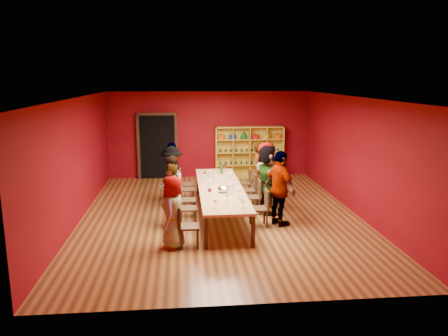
# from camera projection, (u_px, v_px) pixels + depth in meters

# --- Properties ---
(room_shell) EXTENTS (7.10, 9.10, 3.04)m
(room_shell) POSITION_uv_depth(u_px,v_px,m) (220.00, 158.00, 10.91)
(room_shell) COLOR brown
(room_shell) RESTS_ON ground
(tasting_table) EXTENTS (1.10, 4.50, 0.75)m
(tasting_table) POSITION_uv_depth(u_px,v_px,m) (220.00, 189.00, 11.07)
(tasting_table) COLOR tan
(tasting_table) RESTS_ON ground
(doorway) EXTENTS (1.40, 0.17, 2.30)m
(doorway) POSITION_uv_depth(u_px,v_px,m) (158.00, 146.00, 15.14)
(doorway) COLOR black
(doorway) RESTS_ON ground
(shelving_unit) EXTENTS (2.40, 0.40, 1.80)m
(shelving_unit) POSITION_uv_depth(u_px,v_px,m) (249.00, 149.00, 15.35)
(shelving_unit) COLOR gold
(shelving_unit) RESTS_ON ground
(chair_person_left_0) EXTENTS (0.42, 0.42, 0.89)m
(chair_person_left_0) POSITION_uv_depth(u_px,v_px,m) (185.00, 224.00, 9.08)
(chair_person_left_0) COLOR black
(chair_person_left_0) RESTS_ON ground
(person_left_0) EXTENTS (0.54, 0.81, 1.52)m
(person_left_0) POSITION_uv_depth(u_px,v_px,m) (173.00, 212.00, 9.01)
(person_left_0) COLOR #15193B
(person_left_0) RESTS_ON ground
(chair_person_left_1) EXTENTS (0.42, 0.42, 0.89)m
(chair_person_left_1) POSITION_uv_depth(u_px,v_px,m) (185.00, 206.00, 10.33)
(chair_person_left_1) COLOR black
(chair_person_left_1) RESTS_ON ground
(person_left_1) EXTENTS (0.54, 0.64, 1.51)m
(person_left_1) POSITION_uv_depth(u_px,v_px,m) (171.00, 196.00, 10.25)
(person_left_1) COLOR #15193C
(person_left_1) RESTS_ON ground
(chair_person_left_2) EXTENTS (0.42, 0.42, 0.89)m
(chair_person_left_2) POSITION_uv_depth(u_px,v_px,m) (185.00, 198.00, 11.03)
(chair_person_left_2) COLOR black
(chair_person_left_2) RESTS_ON ground
(person_left_2) EXTENTS (0.42, 0.77, 1.57)m
(person_left_2) POSITION_uv_depth(u_px,v_px,m) (171.00, 187.00, 10.94)
(person_left_2) COLOR pink
(person_left_2) RESTS_ON ground
(chair_person_left_3) EXTENTS (0.42, 0.42, 0.89)m
(chair_person_left_3) POSITION_uv_depth(u_px,v_px,m) (184.00, 187.00, 12.07)
(chair_person_left_3) COLOR black
(chair_person_left_3) RESTS_ON ground
(person_left_3) EXTENTS (0.52, 1.09, 1.65)m
(person_left_3) POSITION_uv_depth(u_px,v_px,m) (172.00, 176.00, 11.97)
(person_left_3) COLOR white
(person_left_3) RESTS_ON ground
(chair_person_left_4) EXTENTS (0.42, 0.42, 0.89)m
(chair_person_left_4) POSITION_uv_depth(u_px,v_px,m) (184.00, 182.00, 12.63)
(chair_person_left_4) COLOR black
(chair_person_left_4) RESTS_ON ground
(person_left_4) EXTENTS (0.61, 1.04, 1.67)m
(person_left_4) POSITION_uv_depth(u_px,v_px,m) (173.00, 171.00, 12.53)
(person_left_4) COLOR silver
(person_left_4) RESTS_ON ground
(chair_person_right_1) EXTENTS (0.42, 0.42, 0.89)m
(chair_person_right_1) POSITION_uv_depth(u_px,v_px,m) (262.00, 206.00, 10.33)
(chair_person_right_1) COLOR black
(chair_person_right_1) RESTS_ON ground
(person_right_1) EXTENTS (0.88, 1.17, 1.81)m
(person_right_1) POSITION_uv_depth(u_px,v_px,m) (280.00, 189.00, 10.29)
(person_right_1) COLOR #C98690
(person_right_1) RESTS_ON ground
(chair_person_right_2) EXTENTS (0.42, 0.42, 0.89)m
(chair_person_right_2) POSITION_uv_depth(u_px,v_px,m) (255.00, 195.00, 11.31)
(chair_person_right_2) COLOR black
(chair_person_right_2) RESTS_ON ground
(person_right_2) EXTENTS (0.86, 1.74, 1.80)m
(person_right_2) POSITION_uv_depth(u_px,v_px,m) (267.00, 179.00, 11.25)
(person_right_2) COLOR #526EA9
(person_right_2) RESTS_ON ground
(chair_person_right_3) EXTENTS (0.42, 0.42, 0.89)m
(chair_person_right_3) POSITION_uv_depth(u_px,v_px,m) (251.00, 188.00, 12.00)
(chair_person_right_3) COLOR black
(chair_person_right_3) RESTS_ON ground
(person_right_3) EXTENTS (0.48, 0.87, 1.76)m
(person_right_3) POSITION_uv_depth(u_px,v_px,m) (266.00, 174.00, 11.96)
(person_right_3) COLOR #535358
(person_right_3) RESTS_ON ground
(chair_person_right_4) EXTENTS (0.42, 0.42, 0.89)m
(chair_person_right_4) POSITION_uv_depth(u_px,v_px,m) (246.00, 181.00, 12.78)
(chair_person_right_4) COLOR black
(chair_person_right_4) RESTS_ON ground
(person_right_4) EXTENTS (0.46, 0.61, 1.63)m
(person_right_4) POSITION_uv_depth(u_px,v_px,m) (259.00, 170.00, 12.75)
(person_right_4) COLOR #151A3A
(person_right_4) RESTS_ON ground
(wine_glass_0) EXTENTS (0.08, 0.08, 0.21)m
(wine_glass_0) POSITION_uv_depth(u_px,v_px,m) (222.00, 185.00, 10.65)
(wine_glass_0) COLOR white
(wine_glass_0) RESTS_ON tasting_table
(wine_glass_1) EXTENTS (0.08, 0.08, 0.20)m
(wine_glass_1) POSITION_uv_depth(u_px,v_px,m) (224.00, 166.00, 12.96)
(wine_glass_1) COLOR white
(wine_glass_1) RESTS_ON tasting_table
(wine_glass_2) EXTENTS (0.08, 0.08, 0.21)m
(wine_glass_2) POSITION_uv_depth(u_px,v_px,m) (227.00, 195.00, 9.73)
(wine_glass_2) COLOR white
(wine_glass_2) RESTS_ON tasting_table
(wine_glass_3) EXTENTS (0.08, 0.08, 0.20)m
(wine_glass_3) POSITION_uv_depth(u_px,v_px,m) (215.00, 202.00, 9.28)
(wine_glass_3) COLOR white
(wine_glass_3) RESTS_ON tasting_table
(wine_glass_4) EXTENTS (0.08, 0.08, 0.19)m
(wine_glass_4) POSITION_uv_depth(u_px,v_px,m) (242.00, 201.00, 9.31)
(wine_glass_4) COLOR white
(wine_glass_4) RESTS_ON tasting_table
(wine_glass_5) EXTENTS (0.09, 0.09, 0.22)m
(wine_glass_5) POSITION_uv_depth(u_px,v_px,m) (210.00, 191.00, 10.11)
(wine_glass_5) COLOR white
(wine_glass_5) RESTS_ON tasting_table
(wine_glass_6) EXTENTS (0.09, 0.09, 0.22)m
(wine_glass_6) POSITION_uv_depth(u_px,v_px,m) (239.00, 190.00, 10.13)
(wine_glass_6) COLOR white
(wine_glass_6) RESTS_ON tasting_table
(wine_glass_7) EXTENTS (0.08, 0.08, 0.20)m
(wine_glass_7) POSITION_uv_depth(u_px,v_px,m) (231.00, 173.00, 12.01)
(wine_glass_7) COLOR white
(wine_glass_7) RESTS_ON tasting_table
(wine_glass_8) EXTENTS (0.09, 0.09, 0.22)m
(wine_glass_8) POSITION_uv_depth(u_px,v_px,m) (210.00, 182.00, 10.97)
(wine_glass_8) COLOR white
(wine_glass_8) RESTS_ON tasting_table
(wine_glass_9) EXTENTS (0.08, 0.08, 0.21)m
(wine_glass_9) POSITION_uv_depth(u_px,v_px,m) (210.00, 171.00, 12.19)
(wine_glass_9) COLOR white
(wine_glass_9) RESTS_ON tasting_table
(wine_glass_10) EXTENTS (0.08, 0.08, 0.21)m
(wine_glass_10) POSITION_uv_depth(u_px,v_px,m) (236.00, 183.00, 10.87)
(wine_glass_10) COLOR white
(wine_glass_10) RESTS_ON tasting_table
(wine_glass_11) EXTENTS (0.09, 0.09, 0.22)m
(wine_glass_11) POSITION_uv_depth(u_px,v_px,m) (224.00, 178.00, 11.32)
(wine_glass_11) COLOR white
(wine_glass_11) RESTS_ON tasting_table
(wine_glass_12) EXTENTS (0.08, 0.08, 0.19)m
(wine_glass_12) POSITION_uv_depth(u_px,v_px,m) (204.00, 176.00, 11.70)
(wine_glass_12) COLOR white
(wine_glass_12) RESTS_ON tasting_table
(wine_glass_13) EXTENTS (0.08, 0.08, 0.20)m
(wine_glass_13) POSITION_uv_depth(u_px,v_px,m) (236.00, 190.00, 10.20)
(wine_glass_13) COLOR white
(wine_glass_13) RESTS_ON tasting_table
(wine_glass_14) EXTENTS (0.08, 0.08, 0.19)m
(wine_glass_14) POSITION_uv_depth(u_px,v_px,m) (243.00, 202.00, 9.27)
(wine_glass_14) COLOR white
(wine_glass_14) RESTS_ON tasting_table
(wine_glass_15) EXTENTS (0.08, 0.08, 0.21)m
(wine_glass_15) POSITION_uv_depth(u_px,v_px,m) (229.00, 174.00, 11.82)
(wine_glass_15) COLOR white
(wine_glass_15) RESTS_ON tasting_table
(wine_glass_16) EXTENTS (0.08, 0.08, 0.21)m
(wine_glass_16) POSITION_uv_depth(u_px,v_px,m) (233.00, 180.00, 11.22)
(wine_glass_16) COLOR white
(wine_glass_16) RESTS_ON tasting_table
(wine_glass_17) EXTENTS (0.08, 0.08, 0.20)m
(wine_glass_17) POSITION_uv_depth(u_px,v_px,m) (205.00, 174.00, 11.94)
(wine_glass_17) COLOR white
(wine_glass_17) RESTS_ON tasting_table
(spittoon_bowl) EXTENTS (0.33, 0.33, 0.18)m
(spittoon_bowl) POSITION_uv_depth(u_px,v_px,m) (224.00, 189.00, 10.58)
(spittoon_bowl) COLOR silver
(spittoon_bowl) RESTS_ON tasting_table
(carafe_a) EXTENTS (0.11, 0.11, 0.28)m
(carafe_a) POSITION_uv_depth(u_px,v_px,m) (216.00, 179.00, 11.44)
(carafe_a) COLOR white
(carafe_a) RESTS_ON tasting_table
(carafe_b) EXTENTS (0.14, 0.14, 0.29)m
(carafe_b) POSITION_uv_depth(u_px,v_px,m) (231.00, 189.00, 10.35)
(carafe_b) COLOR white
(carafe_b) RESTS_ON tasting_table
(wine_bottle) EXTENTS (0.09, 0.09, 0.32)m
(wine_bottle) POSITION_uv_depth(u_px,v_px,m) (222.00, 169.00, 12.61)
(wine_bottle) COLOR #153A1B
(wine_bottle) RESTS_ON tasting_table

